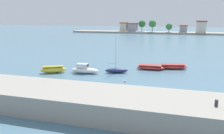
# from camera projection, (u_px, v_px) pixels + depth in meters

# --- Properties ---
(ground_plane) EXTENTS (400.00, 400.00, 0.00)m
(ground_plane) POSITION_uv_depth(u_px,v_px,m) (139.00, 96.00, 27.91)
(ground_plane) COLOR slate
(seawall_embankment) EXTENTS (74.43, 6.67, 2.17)m
(seawall_embankment) POSITION_uv_depth(u_px,v_px,m) (128.00, 106.00, 22.03)
(seawall_embankment) COLOR gray
(seawall_embankment) RESTS_ON ground
(mooring_bollard) EXTENTS (0.29, 0.29, 0.54)m
(mooring_bollard) POSITION_uv_depth(u_px,v_px,m) (216.00, 103.00, 19.13)
(mooring_bollard) COLOR #2D2D33
(mooring_bollard) RESTS_ON seawall_embankment
(moored_boat_0) EXTENTS (4.46, 3.23, 1.20)m
(moored_boat_0) POSITION_uv_depth(u_px,v_px,m) (53.00, 70.00, 39.35)
(moored_boat_0) COLOR yellow
(moored_boat_0) RESTS_ON ground
(moored_boat_1) EXTENTS (5.06, 1.90, 1.67)m
(moored_boat_1) POSITION_uv_depth(u_px,v_px,m) (84.00, 70.00, 39.07)
(moored_boat_1) COLOR white
(moored_boat_1) RESTS_ON ground
(moored_boat_2) EXTENTS (4.15, 2.45, 6.40)m
(moored_boat_2) POSITION_uv_depth(u_px,v_px,m) (116.00, 70.00, 39.39)
(moored_boat_2) COLOR navy
(moored_boat_2) RESTS_ON ground
(moored_boat_3) EXTENTS (5.14, 1.98, 0.86)m
(moored_boat_3) POSITION_uv_depth(u_px,v_px,m) (150.00, 67.00, 41.92)
(moored_boat_3) COLOR #C63833
(moored_boat_3) RESTS_ON ground
(moored_boat_4) EXTENTS (5.55, 3.19, 0.89)m
(moored_boat_4) POSITION_uv_depth(u_px,v_px,m) (173.00, 66.00, 42.50)
(moored_boat_4) COLOR #C63833
(moored_boat_4) RESTS_ON ground
(mooring_buoy_0) EXTENTS (0.33, 0.33, 0.33)m
(mooring_buoy_0) POSITION_uv_depth(u_px,v_px,m) (125.00, 81.00, 33.84)
(mooring_buoy_0) COLOR white
(mooring_buoy_0) RESTS_ON ground
(distant_shoreline) EXTENTS (118.36, 11.59, 7.72)m
(distant_shoreline) POSITION_uv_depth(u_px,v_px,m) (171.00, 30.00, 130.54)
(distant_shoreline) COLOR gray
(distant_shoreline) RESTS_ON ground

